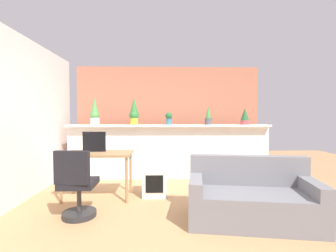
% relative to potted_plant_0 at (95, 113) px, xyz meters
% --- Properties ---
extents(ground_plane, '(12.00, 12.00, 0.00)m').
position_rel_potted_plant_0_xyz_m(ground_plane, '(1.58, -1.99, -1.41)').
color(ground_plane, tan).
extents(divider_wall, '(4.28, 0.16, 1.12)m').
position_rel_potted_plant_0_xyz_m(divider_wall, '(1.58, 0.01, -0.85)').
color(divider_wall, white).
rests_on(divider_wall, ground).
extents(plant_shelf, '(4.28, 0.36, 0.04)m').
position_rel_potted_plant_0_xyz_m(plant_shelf, '(1.58, -0.03, -0.28)').
color(plant_shelf, white).
rests_on(plant_shelf, divider_wall).
extents(brick_wall_behind, '(4.28, 0.10, 2.50)m').
position_rel_potted_plant_0_xyz_m(brick_wall_behind, '(1.58, 0.61, -0.16)').
color(brick_wall_behind, '#AD664C').
rests_on(brick_wall_behind, ground).
extents(side_wall_left, '(0.12, 4.40, 2.60)m').
position_rel_potted_plant_0_xyz_m(side_wall_left, '(-0.81, -1.59, -0.11)').
color(side_wall_left, white).
rests_on(side_wall_left, ground).
extents(potted_plant_0, '(0.19, 0.19, 0.58)m').
position_rel_potted_plant_0_xyz_m(potted_plant_0, '(0.00, 0.00, 0.00)').
color(potted_plant_0, silver).
rests_on(potted_plant_0, plant_shelf).
extents(potted_plant_1, '(0.21, 0.21, 0.57)m').
position_rel_potted_plant_0_xyz_m(potted_plant_1, '(0.84, -0.05, 0.01)').
color(potted_plant_1, gold).
rests_on(potted_plant_1, plant_shelf).
extents(potted_plant_2, '(0.15, 0.15, 0.26)m').
position_rel_potted_plant_0_xyz_m(potted_plant_2, '(1.57, -0.05, -0.11)').
color(potted_plant_2, '#386B84').
rests_on(potted_plant_2, plant_shelf).
extents(potted_plant_3, '(0.15, 0.15, 0.39)m').
position_rel_potted_plant_0_xyz_m(potted_plant_3, '(2.42, -0.03, -0.08)').
color(potted_plant_3, '#4C4C51').
rests_on(potted_plant_3, plant_shelf).
extents(potted_plant_4, '(0.18, 0.18, 0.36)m').
position_rel_potted_plant_0_xyz_m(potted_plant_4, '(3.20, -0.04, -0.08)').
color(potted_plant_4, '#B7474C').
rests_on(potted_plant_4, plant_shelf).
extents(desk, '(1.10, 0.60, 0.75)m').
position_rel_potted_plant_0_xyz_m(desk, '(0.37, -1.21, -0.75)').
color(desk, '#99754C').
rests_on(desk, ground).
extents(tv_monitor, '(0.37, 0.04, 0.33)m').
position_rel_potted_plant_0_xyz_m(tv_monitor, '(0.29, -1.13, -0.50)').
color(tv_monitor, black).
rests_on(tv_monitor, desk).
extents(office_chair, '(0.46, 0.47, 0.91)m').
position_rel_potted_plant_0_xyz_m(office_chair, '(0.30, -2.01, -1.03)').
color(office_chair, '#262628').
rests_on(office_chair, ground).
extents(side_cube_shelf, '(0.40, 0.41, 0.50)m').
position_rel_potted_plant_0_xyz_m(side_cube_shelf, '(1.29, -1.13, -1.16)').
color(side_cube_shelf, silver).
rests_on(side_cube_shelf, ground).
extents(couch, '(1.66, 1.00, 0.80)m').
position_rel_potted_plant_0_xyz_m(couch, '(2.55, -2.15, -1.13)').
color(couch, slate).
rests_on(couch, ground).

